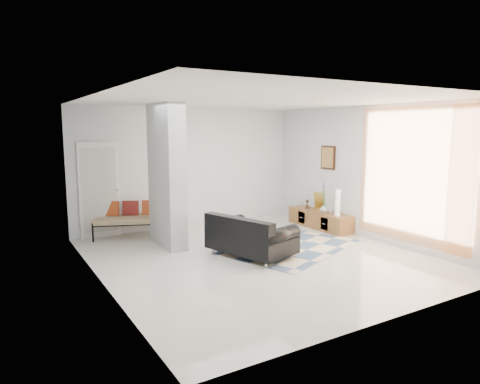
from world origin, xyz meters
TOP-DOWN VIEW (x-y plane):
  - floor at (0.00, 0.00)m, footprint 6.00×6.00m
  - ceiling at (0.00, 0.00)m, footprint 6.00×6.00m
  - wall_back at (0.00, 3.00)m, footprint 6.00×0.00m
  - wall_front at (0.00, -3.00)m, footprint 6.00×0.00m
  - wall_left at (-2.75, 0.00)m, footprint 0.00×6.00m
  - wall_right at (2.75, 0.00)m, footprint 0.00×6.00m
  - partition_column at (-1.10, 1.60)m, footprint 0.35×1.20m
  - hallway_door at (-2.10, 2.96)m, footprint 0.85×0.06m
  - curtain at (2.67, -1.15)m, footprint 0.00×2.55m
  - wall_art at (2.72, 1.19)m, footprint 0.04×0.45m
  - media_console at (2.52, 1.19)m, footprint 0.45×1.81m
  - loveseat at (-0.11, 0.13)m, footprint 1.33×1.76m
  - daybed at (-1.42, 2.63)m, footprint 1.94×1.35m
  - area_rug at (0.90, 0.20)m, footprint 3.16×2.65m
  - cylinder_lamp at (2.50, 0.59)m, footprint 0.11×0.11m
  - bronze_figurine at (2.47, 1.60)m, footprint 0.11×0.11m
  - vase at (2.47, 1.02)m, footprint 0.18×0.18m

SIDE VIEW (x-z plane):
  - floor at x=0.00m, z-range 0.00..0.00m
  - area_rug at x=0.90m, z-range 0.00..0.01m
  - media_console at x=2.52m, z-range -0.20..0.60m
  - loveseat at x=-0.11m, z-range -0.02..0.74m
  - daybed at x=-1.42m, z-range 0.03..0.80m
  - vase at x=2.47m, z-range 0.40..0.58m
  - bronze_figurine at x=2.47m, z-range 0.40..0.62m
  - cylinder_lamp at x=2.50m, z-range 0.40..0.99m
  - hallway_door at x=-2.10m, z-range 0.00..2.04m
  - partition_column at x=-1.10m, z-range 0.00..2.80m
  - wall_back at x=0.00m, z-range -1.60..4.40m
  - wall_front at x=0.00m, z-range -1.60..4.40m
  - wall_left at x=-2.75m, z-range -1.60..4.40m
  - wall_right at x=2.75m, z-range -1.60..4.40m
  - curtain at x=2.67m, z-range 0.17..2.72m
  - wall_art at x=2.72m, z-range 1.38..1.92m
  - ceiling at x=0.00m, z-range 2.80..2.80m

